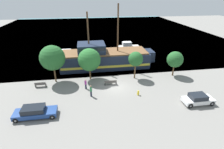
# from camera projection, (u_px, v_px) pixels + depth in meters

# --- Properties ---
(ground_plane) EXTENTS (160.00, 160.00, 0.00)m
(ground_plane) POSITION_uv_depth(u_px,v_px,m) (117.00, 86.00, 27.85)
(ground_plane) COLOR gray
(water_surface) EXTENTS (80.00, 80.00, 0.00)m
(water_surface) POSITION_uv_depth(u_px,v_px,m) (97.00, 31.00, 67.09)
(water_surface) COLOR teal
(water_surface) RESTS_ON ground
(pirate_ship) EXTENTS (18.36, 5.46, 11.85)m
(pirate_ship) POSITION_uv_depth(u_px,v_px,m) (104.00, 58.00, 34.47)
(pirate_ship) COLOR #192338
(pirate_ship) RESTS_ON water_surface
(moored_boat_dockside) EXTENTS (5.58, 2.03, 2.04)m
(moored_boat_dockside) POSITION_uv_depth(u_px,v_px,m) (128.00, 47.00, 45.12)
(moored_boat_dockside) COLOR #B7B2A8
(moored_boat_dockside) RESTS_ON water_surface
(moored_boat_outer) EXTENTS (6.28, 2.07, 1.53)m
(moored_boat_outer) POSITION_uv_depth(u_px,v_px,m) (67.00, 54.00, 40.67)
(moored_boat_outer) COLOR #2D333D
(moored_boat_outer) RESTS_ON water_surface
(parked_car_curb_front) EXTENTS (4.05, 1.82, 1.42)m
(parked_car_curb_front) POSITION_uv_depth(u_px,v_px,m) (198.00, 99.00, 23.32)
(parked_car_curb_front) COLOR white
(parked_car_curb_front) RESTS_ON ground_plane
(parked_car_curb_mid) EXTENTS (4.98, 1.87, 1.39)m
(parked_car_curb_mid) POSITION_uv_depth(u_px,v_px,m) (35.00, 112.00, 20.87)
(parked_car_curb_mid) COLOR navy
(parked_car_curb_mid) RESTS_ON ground_plane
(fire_hydrant) EXTENTS (0.42, 0.25, 0.76)m
(fire_hydrant) POSITION_uv_depth(u_px,v_px,m) (138.00, 93.00, 25.37)
(fire_hydrant) COLOR yellow
(fire_hydrant) RESTS_ON ground_plane
(bench_promenade_east) EXTENTS (1.95, 0.45, 0.85)m
(bench_promenade_east) POSITION_uv_depth(u_px,v_px,m) (111.00, 82.00, 28.13)
(bench_promenade_east) COLOR #4C4742
(bench_promenade_east) RESTS_ON ground_plane
(bench_promenade_west) EXTENTS (1.68, 0.45, 0.85)m
(bench_promenade_west) POSITION_uv_depth(u_px,v_px,m) (40.00, 84.00, 27.54)
(bench_promenade_west) COLOR #4C4742
(bench_promenade_west) RESTS_ON ground_plane
(pedestrian_walking_near) EXTENTS (0.32, 0.32, 1.61)m
(pedestrian_walking_near) POSITION_uv_depth(u_px,v_px,m) (86.00, 84.00, 26.85)
(pedestrian_walking_near) COLOR #232838
(pedestrian_walking_near) RESTS_ON ground_plane
(pedestrian_walking_far) EXTENTS (0.32, 0.32, 1.77)m
(pedestrian_walking_far) POSITION_uv_depth(u_px,v_px,m) (91.00, 91.00, 24.84)
(pedestrian_walking_far) COLOR #232838
(pedestrian_walking_far) RESTS_ON ground_plane
(tree_row_east) EXTENTS (3.99, 3.99, 6.20)m
(tree_row_east) POSITION_uv_depth(u_px,v_px,m) (52.00, 58.00, 27.58)
(tree_row_east) COLOR brown
(tree_row_east) RESTS_ON ground_plane
(tree_row_mideast) EXTENTS (3.75, 3.75, 5.42)m
(tree_row_mideast) POSITION_uv_depth(u_px,v_px,m) (89.00, 60.00, 28.73)
(tree_row_mideast) COLOR brown
(tree_row_mideast) RESTS_ON ground_plane
(tree_row_midwest) EXTENTS (2.45, 2.45, 4.77)m
(tree_row_midwest) POSITION_uv_depth(u_px,v_px,m) (136.00, 59.00, 29.05)
(tree_row_midwest) COLOR brown
(tree_row_midwest) RESTS_ON ground_plane
(tree_row_west) EXTENTS (2.78, 2.78, 4.44)m
(tree_row_west) POSITION_uv_depth(u_px,v_px,m) (175.00, 59.00, 30.23)
(tree_row_west) COLOR brown
(tree_row_west) RESTS_ON ground_plane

